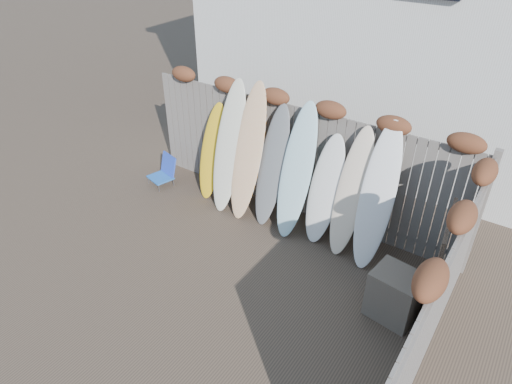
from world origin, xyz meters
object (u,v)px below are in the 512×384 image
Objects in this scene: lattice_panel at (437,268)px; surfboard_0 at (212,152)px; beach_chair at (164,171)px; wooden_crate at (394,295)px.

surfboard_0 is at bearing 163.21° from lattice_panel.
beach_chair is 0.81× the size of wooden_crate.
lattice_panel is (0.37, 0.33, 0.42)m from wooden_crate.
surfboard_0 is (-3.95, 1.07, 0.52)m from wooden_crate.
surfboard_0 is at bearing 15.45° from beach_chair.
lattice_panel is 0.86× the size of surfboard_0.
surfboard_0 reaches higher than beach_chair.
beach_chair is 5.39m from lattice_panel.
lattice_panel is at bearing -7.96° from surfboard_0.
lattice_panel is 4.38m from surfboard_0.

